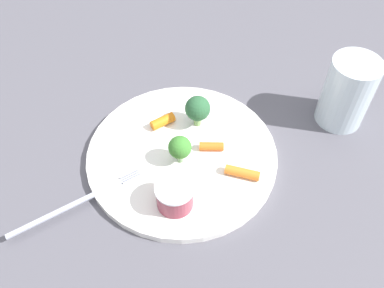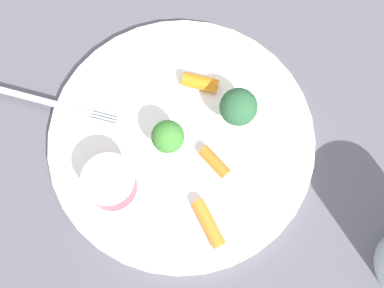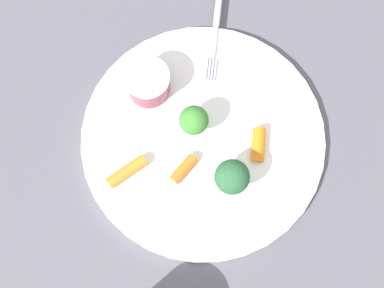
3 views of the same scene
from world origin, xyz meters
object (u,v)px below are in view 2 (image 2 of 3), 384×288
(broccoli_floret_1, at_px, (168,137))
(broccoli_floret_0, at_px, (238,107))
(carrot_stick_0, at_px, (214,162))
(carrot_stick_2, at_px, (208,224))
(plate, at_px, (182,140))
(fork, at_px, (36,99))
(sauce_cup, at_px, (110,183))
(carrot_stick_1, at_px, (200,83))

(broccoli_floret_1, bearing_deg, broccoli_floret_0, 137.26)
(carrot_stick_0, relative_size, carrot_stick_2, 0.73)
(carrot_stick_2, bearing_deg, broccoli_floret_0, -171.02)
(plate, bearing_deg, fork, -81.36)
(sauce_cup, bearing_deg, carrot_stick_0, 127.81)
(broccoli_floret_1, relative_size, carrot_stick_1, 1.25)
(carrot_stick_0, bearing_deg, sauce_cup, -52.19)
(broccoli_floret_0, height_order, fork, broccoli_floret_0)
(broccoli_floret_0, xyz_separation_m, carrot_stick_2, (0.11, 0.02, -0.03))
(sauce_cup, distance_m, carrot_stick_1, 0.14)
(plate, relative_size, carrot_stick_2, 5.74)
(sauce_cup, distance_m, carrot_stick_2, 0.10)
(broccoli_floret_1, distance_m, carrot_stick_1, 0.08)
(broccoli_floret_1, xyz_separation_m, carrot_stick_1, (-0.07, 0.00, -0.02))
(broccoli_floret_1, bearing_deg, fork, -85.80)
(carrot_stick_0, bearing_deg, carrot_stick_2, 17.89)
(broccoli_floret_0, relative_size, carrot_stick_0, 1.50)
(carrot_stick_2, relative_size, fork, 0.26)
(carrot_stick_0, relative_size, carrot_stick_1, 0.94)
(broccoli_floret_1, xyz_separation_m, carrot_stick_2, (0.06, 0.07, -0.02))
(broccoli_floret_0, height_order, broccoli_floret_1, broccoli_floret_0)
(broccoli_floret_1, bearing_deg, carrot_stick_0, 92.04)
(broccoli_floret_0, bearing_deg, plate, -45.54)
(sauce_cup, xyz_separation_m, broccoli_floret_1, (-0.06, 0.03, 0.01))
(sauce_cup, height_order, broccoli_floret_1, broccoli_floret_1)
(broccoli_floret_1, bearing_deg, plate, 148.45)
(carrot_stick_0, xyz_separation_m, carrot_stick_1, (-0.07, -0.05, 0.00))
(plate, bearing_deg, sauce_cup, -28.48)
(plate, height_order, sauce_cup, sauce_cup)
(carrot_stick_2, bearing_deg, fork, -102.09)
(broccoli_floret_1, bearing_deg, carrot_stick_1, 178.66)
(broccoli_floret_0, bearing_deg, fork, -71.73)
(broccoli_floret_0, distance_m, broccoli_floret_1, 0.08)
(broccoli_floret_1, relative_size, carrot_stick_0, 1.33)
(broccoli_floret_0, distance_m, fork, 0.21)
(plate, xyz_separation_m, fork, (0.02, -0.16, 0.01))
(broccoli_floret_1, distance_m, fork, 0.15)
(plate, height_order, carrot_stick_0, carrot_stick_0)
(carrot_stick_0, bearing_deg, carrot_stick_1, -146.72)
(plate, height_order, carrot_stick_2, carrot_stick_2)
(carrot_stick_2, bearing_deg, plate, -139.23)
(plate, xyz_separation_m, carrot_stick_0, (0.01, 0.04, 0.01))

